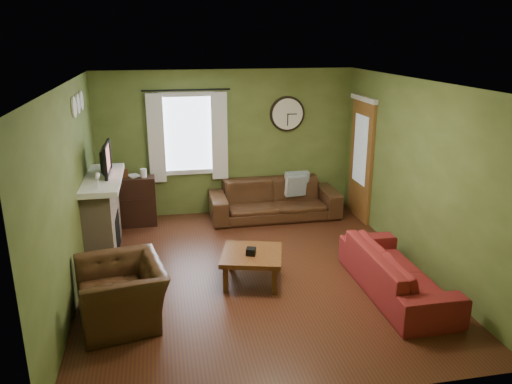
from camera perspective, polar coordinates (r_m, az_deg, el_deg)
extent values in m
cube|color=#462214|center=(7.03, -0.18, -9.20)|extent=(4.60, 5.20, 0.00)
cube|color=white|center=(6.31, -0.20, 12.39)|extent=(4.60, 5.20, 0.00)
cube|color=#5A6D31|center=(6.54, -20.39, -0.16)|extent=(0.00, 5.20, 2.60)
cube|color=#5A6D31|center=(7.33, 17.78, 1.94)|extent=(0.00, 5.20, 2.60)
cube|color=#5A6D31|center=(9.04, -3.32, 5.60)|extent=(4.60, 0.00, 2.60)
cube|color=#5A6D31|center=(4.20, 6.62, -8.96)|extent=(4.60, 0.00, 2.60)
cube|color=tan|center=(7.83, -17.14, -2.80)|extent=(0.40, 1.40, 1.10)
cube|color=black|center=(7.89, -15.60, -4.43)|extent=(0.04, 0.60, 0.55)
cube|color=white|center=(7.65, -17.30, 1.36)|extent=(0.58, 1.60, 0.08)
imported|color=black|center=(7.73, -17.19, 3.20)|extent=(0.08, 0.60, 0.35)
cube|color=#994C3F|center=(7.71, -16.64, 3.64)|extent=(0.02, 0.62, 0.36)
cylinder|color=white|center=(7.11, -20.09, 9.10)|extent=(0.28, 0.28, 0.03)
cylinder|color=white|center=(7.46, -19.70, 9.48)|extent=(0.28, 0.28, 0.03)
cylinder|color=white|center=(7.80, -19.35, 9.83)|extent=(0.28, 0.28, 0.03)
cylinder|color=black|center=(8.71, -7.98, 11.47)|extent=(0.03, 0.03, 1.50)
cube|color=white|center=(8.82, -11.34, 5.98)|extent=(0.28, 0.04, 1.55)
cube|color=white|center=(8.88, -4.19, 6.35)|extent=(0.28, 0.04, 1.55)
cube|color=brown|center=(8.99, 11.91, 3.54)|extent=(0.05, 0.90, 2.10)
imported|color=brown|center=(8.69, -14.39, 2.30)|extent=(0.27, 0.30, 0.02)
imported|color=#3F2515|center=(8.98, 2.09, -0.83)|extent=(2.30, 0.90, 0.67)
cube|color=#909EA8|center=(9.07, 4.57, 0.73)|extent=(0.39, 0.16, 0.38)
cube|color=#909EA8|center=(9.22, 4.64, 0.99)|extent=(0.44, 0.14, 0.44)
imported|color=maroon|center=(6.66, 15.74, -8.71)|extent=(0.79, 2.03, 0.59)
imported|color=#3F2515|center=(6.01, -15.08, -11.07)|extent=(1.13, 1.23, 0.69)
cube|color=black|center=(6.58, -0.57, -7.31)|extent=(0.16, 0.16, 0.09)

